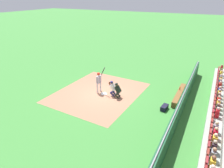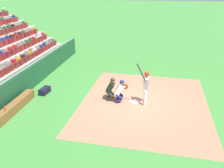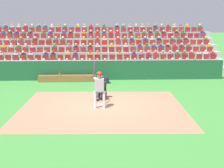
{
  "view_description": "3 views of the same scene",
  "coord_description": "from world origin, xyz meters",
  "px_view_note": "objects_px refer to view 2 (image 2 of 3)",
  "views": [
    {
      "loc": [
        -12.71,
        -7.53,
        7.56
      ],
      "look_at": [
        -0.09,
        -0.81,
        1.1
      ],
      "focal_mm": 32.08,
      "sensor_mm": 36.0,
      "label": 1
    },
    {
      "loc": [
        10.79,
        0.75,
        5.66
      ],
      "look_at": [
        0.05,
        -1.19,
        0.94
      ],
      "focal_mm": 37.21,
      "sensor_mm": 36.0,
      "label": 2
    },
    {
      "loc": [
        0.07,
        13.61,
        4.06
      ],
      "look_at": [
        -0.51,
        -0.87,
        0.86
      ],
      "focal_mm": 46.75,
      "sensor_mm": 36.0,
      "label": 3
    }
  ],
  "objects_px": {
    "home_plate_marker": "(135,101)",
    "dugout_bench": "(11,110)",
    "batter_at_plate": "(146,84)",
    "home_plate_umpire": "(111,88)",
    "catcher_crouching": "(120,90)",
    "equipment_duffel_bag": "(45,91)",
    "water_bottle_on_bench": "(5,109)"
  },
  "relations": [
    {
      "from": "equipment_duffel_bag",
      "to": "batter_at_plate",
      "type": "bearing_deg",
      "value": 93.61
    },
    {
      "from": "home_plate_marker",
      "to": "equipment_duffel_bag",
      "type": "height_order",
      "value": "equipment_duffel_bag"
    },
    {
      "from": "dugout_bench",
      "to": "equipment_duffel_bag",
      "type": "bearing_deg",
      "value": 167.11
    },
    {
      "from": "home_plate_marker",
      "to": "dugout_bench",
      "type": "relative_size",
      "value": 0.12
    },
    {
      "from": "home_plate_marker",
      "to": "equipment_duffel_bag",
      "type": "bearing_deg",
      "value": -91.25
    },
    {
      "from": "catcher_crouching",
      "to": "home_plate_umpire",
      "type": "distance_m",
      "value": 0.54
    },
    {
      "from": "water_bottle_on_bench",
      "to": "equipment_duffel_bag",
      "type": "relative_size",
      "value": 0.34
    },
    {
      "from": "batter_at_plate",
      "to": "catcher_crouching",
      "type": "bearing_deg",
      "value": -89.28
    },
    {
      "from": "home_plate_marker",
      "to": "equipment_duffel_bag",
      "type": "distance_m",
      "value": 5.06
    },
    {
      "from": "home_plate_marker",
      "to": "water_bottle_on_bench",
      "type": "bearing_deg",
      "value": -63.39
    },
    {
      "from": "equipment_duffel_bag",
      "to": "water_bottle_on_bench",
      "type": "bearing_deg",
      "value": -3.23
    },
    {
      "from": "home_plate_umpire",
      "to": "home_plate_marker",
      "type": "bearing_deg",
      "value": 89.2
    },
    {
      "from": "home_plate_marker",
      "to": "batter_at_plate",
      "type": "height_order",
      "value": "batter_at_plate"
    },
    {
      "from": "home_plate_umpire",
      "to": "dugout_bench",
      "type": "distance_m",
      "value": 4.95
    },
    {
      "from": "water_bottle_on_bench",
      "to": "catcher_crouching",
      "type": "bearing_deg",
      "value": 118.71
    },
    {
      "from": "batter_at_plate",
      "to": "equipment_duffel_bag",
      "type": "xyz_separation_m",
      "value": [
        -0.24,
        -5.59,
        -0.93
      ]
    },
    {
      "from": "home_plate_marker",
      "to": "batter_at_plate",
      "type": "bearing_deg",
      "value": 76.03
    },
    {
      "from": "water_bottle_on_bench",
      "to": "dugout_bench",
      "type": "bearing_deg",
      "value": -170.49
    },
    {
      "from": "dugout_bench",
      "to": "equipment_duffel_bag",
      "type": "relative_size",
      "value": 5.12
    },
    {
      "from": "home_plate_marker",
      "to": "equipment_duffel_bag",
      "type": "relative_size",
      "value": 0.59
    },
    {
      "from": "home_plate_marker",
      "to": "batter_at_plate",
      "type": "relative_size",
      "value": 0.2
    },
    {
      "from": "batter_at_plate",
      "to": "home_plate_marker",
      "type": "bearing_deg",
      "value": -103.97
    },
    {
      "from": "water_bottle_on_bench",
      "to": "home_plate_umpire",
      "type": "bearing_deg",
      "value": 123.14
    },
    {
      "from": "batter_at_plate",
      "to": "water_bottle_on_bench",
      "type": "relative_size",
      "value": 8.78
    },
    {
      "from": "batter_at_plate",
      "to": "dugout_bench",
      "type": "height_order",
      "value": "batter_at_plate"
    },
    {
      "from": "batter_at_plate",
      "to": "equipment_duffel_bag",
      "type": "distance_m",
      "value": 5.67
    },
    {
      "from": "batter_at_plate",
      "to": "home_plate_umpire",
      "type": "xyz_separation_m",
      "value": [
        -0.15,
        -1.79,
        -0.4
      ]
    },
    {
      "from": "batter_at_plate",
      "to": "dugout_bench",
      "type": "relative_size",
      "value": 0.58
    },
    {
      "from": "catcher_crouching",
      "to": "home_plate_umpire",
      "type": "xyz_separation_m",
      "value": [
        -0.17,
        -0.52,
        -0.01
      ]
    },
    {
      "from": "batter_at_plate",
      "to": "equipment_duffel_bag",
      "type": "height_order",
      "value": "batter_at_plate"
    },
    {
      "from": "water_bottle_on_bench",
      "to": "equipment_duffel_bag",
      "type": "height_order",
      "value": "water_bottle_on_bench"
    },
    {
      "from": "catcher_crouching",
      "to": "dugout_bench",
      "type": "bearing_deg",
      "value": -66.14
    }
  ]
}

